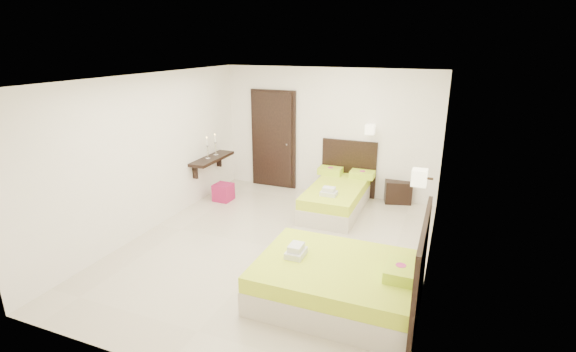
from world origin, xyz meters
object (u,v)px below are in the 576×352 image
at_px(ottoman, 223,192).
at_px(bed_single, 338,195).
at_px(bed_double, 343,281).
at_px(nightstand, 398,191).

bearing_deg(ottoman, bed_single, 10.01).
bearing_deg(bed_double, bed_single, 106.53).
bearing_deg(bed_single, bed_double, -73.47).
xyz_separation_m(bed_single, nightstand, (1.01, 0.85, -0.06)).
bearing_deg(nightstand, ottoman, -173.96).
distance_m(nightstand, ottoman, 3.51).
xyz_separation_m(bed_double, ottoman, (-3.13, 2.49, -0.12)).
relative_size(bed_single, bed_double, 0.96).
bearing_deg(ottoman, nightstand, 20.82).
relative_size(bed_single, nightstand, 3.72).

